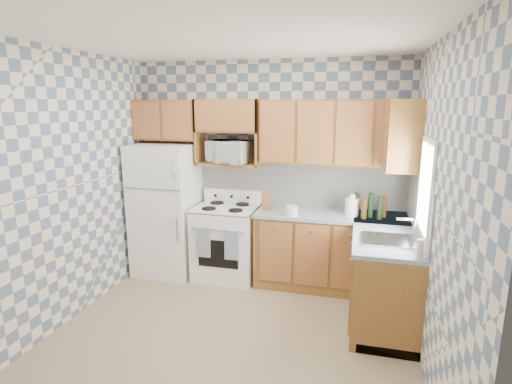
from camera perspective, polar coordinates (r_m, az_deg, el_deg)
floor at (r=4.09m, az=-3.49°, el=-19.67°), size 3.40×3.40×0.00m
back_wall at (r=5.07m, az=1.84°, el=3.15°), size 3.40×0.02×2.70m
right_wall at (r=3.44m, az=24.25°, el=-2.47°), size 0.02×3.20×2.70m
backsplash_back at (r=5.02m, az=6.26°, el=1.24°), size 2.60×0.02×0.56m
backsplash_right at (r=4.24m, az=22.18°, el=-1.71°), size 0.02×1.60×0.56m
refrigerator at (r=5.28m, az=-12.69°, el=-2.43°), size 0.75×0.70×1.68m
stove_body at (r=5.12m, az=-4.22°, el=-7.22°), size 0.76×0.65×0.90m
cooktop at (r=4.98m, az=-4.31°, el=-2.29°), size 0.76×0.65×0.02m
backguard at (r=5.21m, az=-3.36°, el=-0.53°), size 0.76×0.08×0.17m
dish_towel_left at (r=4.84m, az=-7.53°, el=-7.21°), size 0.17×0.02×0.36m
dish_towel_right at (r=4.72m, az=-3.52°, el=-7.61°), size 0.17×0.02×0.36m
base_cabinets_back at (r=4.91m, az=10.52°, el=-8.40°), size 1.75×0.60×0.88m
base_cabinets_right at (r=4.45m, az=17.60°, el=-11.05°), size 0.60×1.60×0.88m
countertop_back at (r=4.76m, az=10.74°, el=-3.24°), size 1.77×0.63×0.04m
countertop_right at (r=4.29m, az=17.93°, el=-5.39°), size 0.63×1.60×0.04m
upper_cabinets_back at (r=4.74m, az=11.32°, el=8.35°), size 1.75×0.33×0.74m
upper_cabinets_fridge at (r=5.29m, az=-12.52°, el=10.01°), size 0.82×0.33×0.50m
upper_cabinets_right at (r=4.57m, az=20.18°, el=7.68°), size 0.33×0.70×0.74m
microwave_shelf at (r=5.02m, az=-3.82°, el=4.02°), size 0.80×0.33×0.03m
microwave at (r=4.98m, az=-3.82°, el=5.76°), size 0.57×0.44×0.28m
sink at (r=3.95m, az=18.31°, el=-6.58°), size 0.48×0.40×0.03m
window at (r=3.85m, az=23.07°, el=0.66°), size 0.02×0.66×0.86m
bottle_0 at (r=4.67m, az=16.03°, el=-1.83°), size 0.06×0.06×0.27m
bottle_1 at (r=4.62m, az=17.28°, el=-2.19°), size 0.06×0.06×0.25m
bottle_2 at (r=4.72m, az=17.82°, el=-2.02°), size 0.06×0.06×0.24m
bottle_3 at (r=4.60m, az=15.16°, el=-2.36°), size 0.06×0.06×0.22m
bottle_4 at (r=4.73m, az=14.19°, el=-1.72°), size 0.06×0.06×0.25m
knife_block at (r=4.81m, az=1.55°, el=-1.30°), size 0.10×0.10×0.21m
electric_kettle at (r=4.69m, az=13.54°, el=-2.10°), size 0.16×0.16×0.20m
food_containers at (r=4.59m, az=5.08°, el=-2.68°), size 0.16×0.16×0.11m
soap_bottle at (r=3.58m, az=22.35°, el=-7.56°), size 0.06×0.06×0.17m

